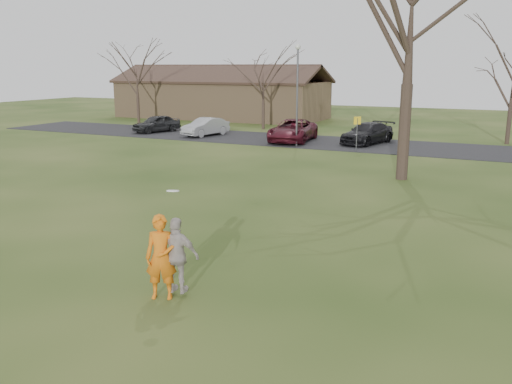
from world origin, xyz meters
TOP-DOWN VIEW (x-y plane):
  - ground at (0.00, 0.00)m, footprint 120.00×120.00m
  - parking_strip at (0.00, 25.00)m, footprint 62.00×6.50m
  - player_defender at (-0.21, -0.31)m, footprint 0.81×0.69m
  - car_0 at (-18.43, 24.92)m, footprint 2.68×4.10m
  - car_1 at (-13.87, 24.56)m, footprint 2.16×4.09m
  - car_2 at (-7.03, 24.44)m, footprint 2.96×5.48m
  - car_3 at (-2.24, 25.53)m, footprint 3.04×4.94m
  - catching_play at (0.06, -0.09)m, footprint 1.05×0.56m
  - building at (-20.00, 38.00)m, footprint 20.60×8.50m
  - lamp_post at (-6.00, 22.50)m, footprint 0.34×0.34m
  - sign_yellow at (-2.00, 22.00)m, footprint 0.35×0.35m
  - big_tree at (2.00, 15.00)m, footprint 9.00×9.00m
  - small_tree_row at (4.38, 30.06)m, footprint 55.00×5.90m

SIDE VIEW (x-z plane):
  - ground at x=0.00m, z-range 0.00..0.00m
  - parking_strip at x=0.00m, z-range 0.00..0.04m
  - car_1 at x=-13.87m, z-range 0.04..1.32m
  - car_0 at x=-18.43m, z-range 0.04..1.34m
  - car_3 at x=-2.24m, z-range 0.04..1.38m
  - car_2 at x=-7.03m, z-range 0.04..1.50m
  - player_defender at x=-0.21m, z-range 0.00..1.87m
  - catching_play at x=0.06m, z-range -0.22..2.12m
  - sign_yellow at x=-2.00m, z-range 0.41..2.49m
  - building at x=-20.00m, z-range -0.64..4.50m
  - small_tree_row at x=4.38m, z-range -0.36..8.14m
  - lamp_post at x=-6.00m, z-range 0.83..7.10m
  - big_tree at x=2.00m, z-range 0.00..14.00m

